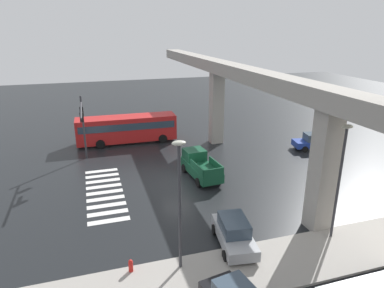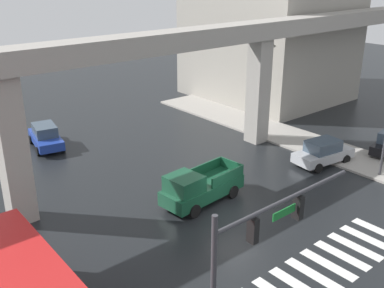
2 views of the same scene
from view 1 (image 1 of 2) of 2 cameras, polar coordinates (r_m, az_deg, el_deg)
The scene contains 12 objects.
ground_plane at distance 28.79m, azimuth -2.43°, elevation -6.45°, with size 120.00×120.00×0.00m, color black.
crosswalk_stripes at distance 28.05m, azimuth -14.28°, elevation -7.77°, with size 9.35×2.80×0.01m.
elevated_overpass at distance 28.92m, azimuth 10.80°, elevation 9.25°, with size 56.90×1.89×9.00m.
sidewalk_east at distance 20.16m, azimuth 12.52°, elevation -18.97°, with size 4.00×36.00×0.15m, color #9E9991.
pickup_truck at distance 29.62m, azimuth 1.26°, elevation -3.59°, with size 5.25×2.42×2.08m.
city_bus at distance 38.77m, azimuth -10.75°, elevation 2.68°, with size 2.94×10.84×2.99m.
sedan_blue at distance 38.49m, azimuth 19.65°, elevation 0.42°, with size 2.57×4.56×1.72m.
sedan_silver at distance 20.98m, azimuth 6.97°, elevation -14.36°, with size 4.50×2.40×1.72m.
traffic_signal_mast at distance 32.71m, azimuth -17.72°, elevation 3.96°, with size 6.49×0.32×6.20m.
street_lamp_near_corner at distance 17.14m, azimuth -2.09°, elevation -7.99°, with size 0.44×0.70×7.24m.
street_lamp_mid_block at distance 21.46m, azimuth 23.45°, elevation -3.93°, with size 0.44×0.70×7.24m.
fire_hydrant at distance 19.32m, azimuth -10.11°, elevation -19.38°, with size 0.24×0.24×0.85m.
Camera 1 is at (25.21, -6.53, 12.29)m, focal length 32.15 mm.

